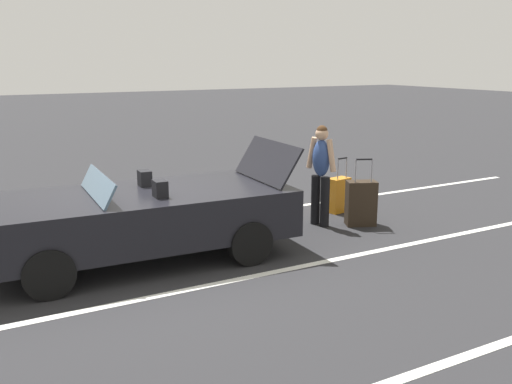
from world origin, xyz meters
TOP-DOWN VIEW (x-y plane):
  - ground_plane at (0.00, 0.00)m, footprint 80.00×80.00m
  - lot_line_near at (0.00, -1.40)m, footprint 18.00×0.12m
  - lot_line_mid at (0.00, 1.30)m, footprint 18.00×0.12m
  - convertible_car at (0.20, -0.01)m, footprint 4.30×1.99m
  - suitcase_large_black at (-3.71, 0.13)m, footprint 0.55×0.45m
  - suitcase_medium_bright at (-3.89, -0.71)m, footprint 0.44×0.31m
  - traveler_person at (-3.12, -0.19)m, footprint 0.29×0.60m

SIDE VIEW (x-z plane):
  - ground_plane at x=0.00m, z-range 0.00..0.00m
  - lot_line_near at x=0.00m, z-range 0.00..0.00m
  - lot_line_mid at x=0.00m, z-range 0.00..0.00m
  - suitcase_medium_bright at x=-3.89m, z-range -0.19..0.81m
  - suitcase_large_black at x=-3.71m, z-range -0.19..0.94m
  - convertible_car at x=0.20m, z-range -0.16..1.34m
  - traveler_person at x=-3.12m, z-range 0.10..1.76m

